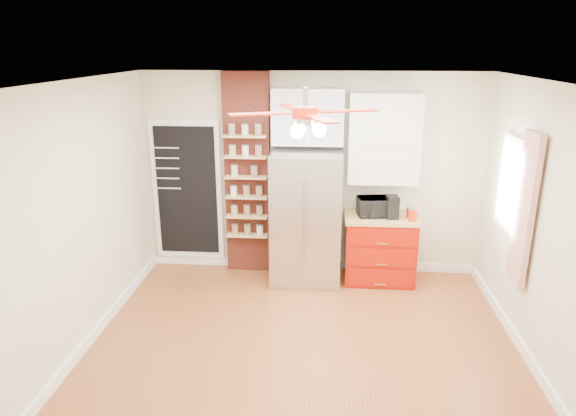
# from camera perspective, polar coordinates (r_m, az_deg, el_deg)

# --- Properties ---
(floor) EXTENTS (4.50, 4.50, 0.00)m
(floor) POSITION_cam_1_polar(r_m,az_deg,el_deg) (5.57, 1.68, -15.07)
(floor) COLOR brown
(floor) RESTS_ON ground
(ceiling) EXTENTS (4.50, 4.50, 0.00)m
(ceiling) POSITION_cam_1_polar(r_m,az_deg,el_deg) (4.69, 1.98, 13.86)
(ceiling) COLOR white
(ceiling) RESTS_ON wall_back
(wall_back) EXTENTS (4.50, 0.02, 2.70)m
(wall_back) POSITION_cam_1_polar(r_m,az_deg,el_deg) (6.88, 2.63, 3.70)
(wall_back) COLOR beige
(wall_back) RESTS_ON floor
(wall_front) EXTENTS (4.50, 0.02, 2.70)m
(wall_front) POSITION_cam_1_polar(r_m,az_deg,el_deg) (3.16, 0.01, -14.09)
(wall_front) COLOR beige
(wall_front) RESTS_ON floor
(wall_left) EXTENTS (0.02, 4.00, 2.70)m
(wall_left) POSITION_cam_1_polar(r_m,az_deg,el_deg) (5.54, -22.11, -1.12)
(wall_left) COLOR beige
(wall_left) RESTS_ON floor
(wall_right) EXTENTS (0.02, 4.00, 2.70)m
(wall_right) POSITION_cam_1_polar(r_m,az_deg,el_deg) (5.37, 26.59, -2.31)
(wall_right) COLOR beige
(wall_right) RESTS_ON floor
(chalkboard) EXTENTS (0.95, 0.05, 1.95)m
(chalkboard) POSITION_cam_1_polar(r_m,az_deg,el_deg) (7.17, -11.13, 1.88)
(chalkboard) COLOR white
(chalkboard) RESTS_ON wall_back
(brick_pillar) EXTENTS (0.60, 0.16, 2.70)m
(brick_pillar) POSITION_cam_1_polar(r_m,az_deg,el_deg) (6.89, -4.50, 3.67)
(brick_pillar) COLOR maroon
(brick_pillar) RESTS_ON floor
(fridge) EXTENTS (0.90, 0.70, 1.75)m
(fridge) POSITION_cam_1_polar(r_m,az_deg,el_deg) (6.67, 2.03, -1.02)
(fridge) COLOR #BBBBC0
(fridge) RESTS_ON floor
(upper_glass_cabinet) EXTENTS (0.90, 0.35, 0.70)m
(upper_glass_cabinet) POSITION_cam_1_polar(r_m,az_deg,el_deg) (6.56, 2.23, 10.13)
(upper_glass_cabinet) COLOR white
(upper_glass_cabinet) RESTS_ON wall_back
(red_cabinet) EXTENTS (0.94, 0.64, 0.90)m
(red_cabinet) POSITION_cam_1_polar(r_m,az_deg,el_deg) (6.89, 10.12, -4.41)
(red_cabinet) COLOR #9F1104
(red_cabinet) RESTS_ON floor
(upper_shelf_unit) EXTENTS (0.90, 0.30, 1.15)m
(upper_shelf_unit) POSITION_cam_1_polar(r_m,az_deg,el_deg) (6.66, 10.64, 7.56)
(upper_shelf_unit) COLOR white
(upper_shelf_unit) RESTS_ON wall_back
(window) EXTENTS (0.04, 0.75, 1.05)m
(window) POSITION_cam_1_polar(r_m,az_deg,el_deg) (6.11, 23.68, 2.33)
(window) COLOR white
(window) RESTS_ON wall_right
(curtain) EXTENTS (0.06, 0.40, 1.55)m
(curtain) POSITION_cam_1_polar(r_m,az_deg,el_deg) (5.62, 24.81, -0.13)
(curtain) COLOR red
(curtain) RESTS_ON wall_right
(ceiling_fan) EXTENTS (1.40, 1.40, 0.44)m
(ceiling_fan) POSITION_cam_1_polar(r_m,az_deg,el_deg) (4.72, 1.95, 10.51)
(ceiling_fan) COLOR silver
(ceiling_fan) RESTS_ON ceiling
(toaster_oven) EXTENTS (0.48, 0.37, 0.24)m
(toaster_oven) POSITION_cam_1_polar(r_m,az_deg,el_deg) (6.70, 9.63, 0.15)
(toaster_oven) COLOR black
(toaster_oven) RESTS_ON red_cabinet
(coffee_maker) EXTENTS (0.16, 0.21, 0.29)m
(coffee_maker) POSITION_cam_1_polar(r_m,az_deg,el_deg) (6.65, 11.50, 0.11)
(coffee_maker) COLOR black
(coffee_maker) RESTS_ON red_cabinet
(canister_left) EXTENTS (0.11, 0.11, 0.15)m
(canister_left) POSITION_cam_1_polar(r_m,az_deg,el_deg) (6.62, 13.67, -0.76)
(canister_left) COLOR red
(canister_left) RESTS_ON red_cabinet
(canister_right) EXTENTS (0.11, 0.11, 0.14)m
(canister_right) POSITION_cam_1_polar(r_m,az_deg,el_deg) (6.74, 13.51, -0.47)
(canister_right) COLOR #A5090E
(canister_right) RESTS_ON red_cabinet
(pantry_jar_oats) EXTENTS (0.12, 0.12, 0.14)m
(pantry_jar_oats) POSITION_cam_1_polar(r_m,az_deg,el_deg) (6.76, -5.98, 4.16)
(pantry_jar_oats) COLOR beige
(pantry_jar_oats) RESTS_ON brick_pillar
(pantry_jar_beans) EXTENTS (0.12, 0.12, 0.13)m
(pantry_jar_beans) POSITION_cam_1_polar(r_m,az_deg,el_deg) (6.69, -3.77, 4.04)
(pantry_jar_beans) COLOR brown
(pantry_jar_beans) RESTS_ON brick_pillar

